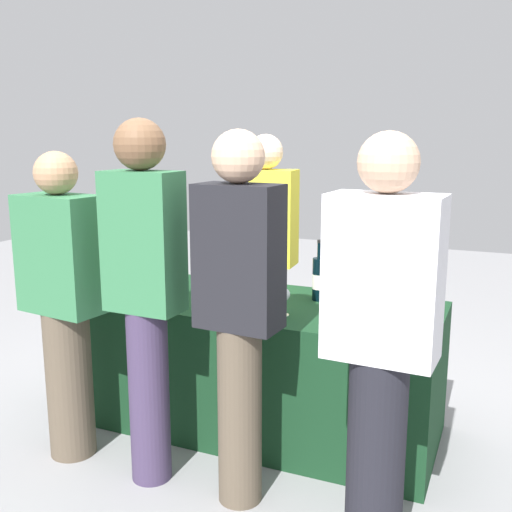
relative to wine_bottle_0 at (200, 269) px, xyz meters
name	(u,v)px	position (x,y,z in m)	size (l,w,h in m)	color
ground_plane	(256,424)	(0.39, -0.08, -0.86)	(12.00, 12.00, 0.00)	gray
tasting_table	(256,364)	(0.39, -0.08, -0.49)	(1.99, 0.80, 0.74)	#14381E
wine_bottle_0	(200,269)	(0.00, 0.00, 0.00)	(0.07, 0.07, 0.33)	black
wine_bottle_1	(243,270)	(0.22, 0.13, -0.01)	(0.08, 0.08, 0.30)	black
wine_bottle_2	(319,278)	(0.71, 0.07, 0.00)	(0.08, 0.08, 0.34)	black
wine_bottle_3	(345,285)	(0.86, 0.03, -0.01)	(0.08, 0.08, 0.30)	black
wine_glass_0	(139,274)	(-0.32, -0.16, -0.02)	(0.07, 0.07, 0.15)	silver
wine_glass_1	(159,277)	(-0.17, -0.18, -0.02)	(0.07, 0.07, 0.14)	silver
wine_glass_2	(283,295)	(0.62, -0.28, -0.02)	(0.07, 0.07, 0.14)	silver
ice_bucket	(366,295)	(0.99, -0.05, -0.04)	(0.19, 0.19, 0.17)	silver
server_pouring	(265,252)	(0.21, 0.50, 0.03)	(0.40, 0.24, 1.64)	#3F3351
guest_0	(64,299)	(-0.36, -0.74, -0.03)	(0.45, 0.28, 1.56)	brown
guest_1	(145,287)	(0.14, -0.78, 0.09)	(0.35, 0.23, 1.70)	#3F3351
guest_2	(239,306)	(0.61, -0.77, 0.06)	(0.37, 0.22, 1.65)	brown
guest_3	(381,338)	(1.24, -0.87, 0.03)	(0.42, 0.25, 1.65)	black
menu_board	(234,296)	(-0.27, 1.02, -0.45)	(0.59, 0.03, 0.82)	white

